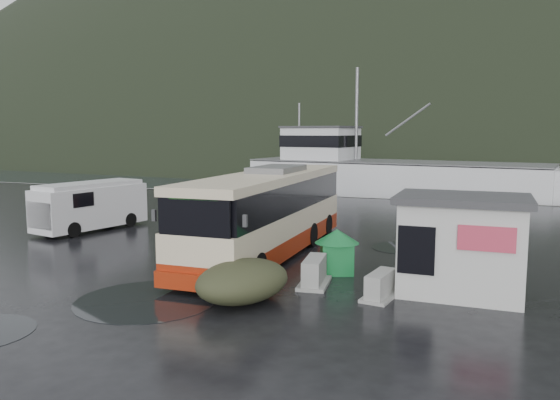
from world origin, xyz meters
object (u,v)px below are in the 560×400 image
at_px(waste_bin_right, 337,273).
at_px(jersey_barrier_b, 314,285).
at_px(fishing_trawler, 393,187).
at_px(ticket_kiosk, 459,293).
at_px(jersey_barrier_a, 380,298).
at_px(white_van, 92,230).
at_px(dome_tent, 243,301).
at_px(coach_bus, 268,254).
at_px(waste_bin_left, 230,270).

distance_m(waste_bin_right, jersey_barrier_b, 1.61).
bearing_deg(jersey_barrier_b, fishing_trawler, 94.58).
distance_m(ticket_kiosk, jersey_barrier_a, 2.36).
distance_m(jersey_barrier_b, fishing_trawler, 30.12).
xyz_separation_m(jersey_barrier_a, jersey_barrier_b, (-2.06, 0.59, 0.00)).
bearing_deg(white_van, dome_tent, -21.37).
xyz_separation_m(dome_tent, fishing_trawler, (-1.07, 32.20, 0.00)).
bearing_deg(ticket_kiosk, waste_bin_right, 166.45).
relative_size(ticket_kiosk, jersey_barrier_a, 2.46).
relative_size(jersey_barrier_a, jersey_barrier_b, 0.88).
bearing_deg(jersey_barrier_b, waste_bin_right, 80.40).
height_order(waste_bin_right, jersey_barrier_a, waste_bin_right).
distance_m(coach_bus, white_van, 9.68).
bearing_deg(white_van, ticket_kiosk, -3.06).
xyz_separation_m(ticket_kiosk, jersey_barrier_b, (-4.08, -0.64, 0.00)).
bearing_deg(jersey_barrier_a, dome_tent, -154.93).
distance_m(white_van, waste_bin_right, 13.07).
relative_size(coach_bus, white_van, 2.14).
bearing_deg(waste_bin_left, coach_bus, 82.57).
bearing_deg(white_van, jersey_barrier_a, -9.43).
distance_m(white_van, dome_tent, 13.19).
height_order(coach_bus, waste_bin_right, coach_bus).
xyz_separation_m(coach_bus, waste_bin_left, (-0.34, -2.60, 0.00)).
relative_size(white_van, waste_bin_left, 3.71).
bearing_deg(waste_bin_right, fishing_trawler, 95.38).
distance_m(white_van, fishing_trawler, 26.80).
bearing_deg(waste_bin_right, white_van, 164.33).
bearing_deg(jersey_barrier_b, coach_bus, 129.96).
relative_size(dome_tent, jersey_barrier_a, 1.98).
xyz_separation_m(waste_bin_left, jersey_barrier_b, (3.14, -0.74, 0.00)).
bearing_deg(dome_tent, ticket_kiosk, 27.49).
height_order(dome_tent, jersey_barrier_b, dome_tent).
relative_size(white_van, ticket_kiosk, 1.51).
distance_m(coach_bus, dome_tent, 5.71).
height_order(waste_bin_left, dome_tent, waste_bin_left).
height_order(coach_bus, dome_tent, coach_bus).
bearing_deg(jersey_barrier_a, white_van, 158.33).
relative_size(white_van, jersey_barrier_b, 3.29).
xyz_separation_m(coach_bus, jersey_barrier_a, (4.86, -3.93, 0.00)).
bearing_deg(white_van, waste_bin_right, -3.43).
bearing_deg(coach_bus, waste_bin_right, -30.38).
xyz_separation_m(white_van, dome_tent, (10.98, -7.30, 0.00)).
relative_size(white_van, dome_tent, 1.88).
xyz_separation_m(waste_bin_left, dome_tent, (1.81, -2.92, 0.00)).
height_order(ticket_kiosk, jersey_barrier_a, ticket_kiosk).
relative_size(jersey_barrier_b, fishing_trawler, 0.06).
bearing_deg(coach_bus, white_van, 168.72).
bearing_deg(dome_tent, fishing_trawler, 91.91).
bearing_deg(jersey_barrier_a, coach_bus, 141.03).
relative_size(waste_bin_left, waste_bin_right, 1.01).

